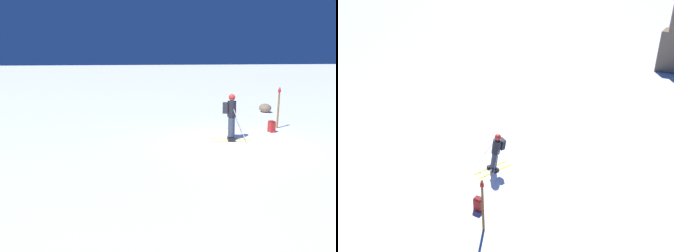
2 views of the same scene
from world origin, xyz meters
TOP-DOWN VIEW (x-y plane):
  - ground_plane at (0.00, 0.00)m, footprint 300.00×300.00m
  - skier at (0.65, -0.05)m, footprint 1.34×1.76m
  - spare_backpack at (1.41, -2.35)m, footprint 0.30×0.22m
  - exposed_boulder_0 at (6.34, -4.89)m, footprint 0.80×0.68m
  - trail_marker at (2.13, -3.07)m, footprint 0.13×0.13m

SIDE VIEW (x-z plane):
  - ground_plane at x=0.00m, z-range 0.00..0.00m
  - spare_backpack at x=1.41m, z-range -0.01..0.49m
  - exposed_boulder_0 at x=6.34m, z-range 0.00..0.52m
  - skier at x=0.65m, z-range 0.10..1.92m
  - trail_marker at x=2.13m, z-range 0.09..1.97m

